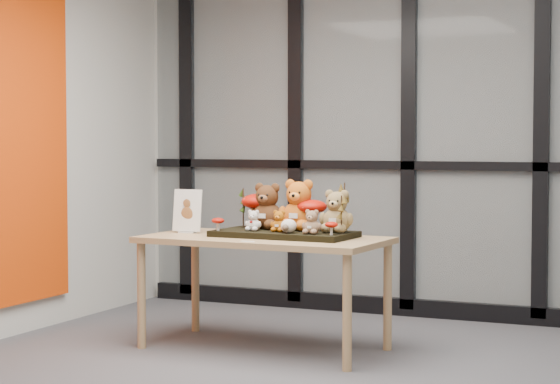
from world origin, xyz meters
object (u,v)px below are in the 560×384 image
at_px(mushroom_back_right, 312,214).
at_px(mushroom_front_left, 218,223).
at_px(diorama_tray, 284,234).
at_px(sign_holder, 187,213).
at_px(bear_pooh_yellow, 299,202).
at_px(mushroom_back_left, 258,209).
at_px(bear_brown_medium, 267,204).
at_px(display_table, 264,248).
at_px(bear_tan_back, 337,209).
at_px(mushroom_front_right, 331,228).
at_px(bear_small_yellow, 279,220).
at_px(bear_white_bow, 254,219).
at_px(plush_cream_hedgehog, 289,225).
at_px(bear_beige_small, 312,221).

xyz_separation_m(mushroom_back_right, mushroom_front_left, (-0.50, -0.21, -0.06)).
relative_size(diorama_tray, sign_holder, 3.06).
bearing_deg(bear_pooh_yellow, mushroom_back_left, 173.31).
relative_size(diorama_tray, bear_brown_medium, 2.69).
distance_m(display_table, mushroom_back_left, 0.31).
height_order(bear_tan_back, mushroom_front_right, bear_tan_back).
xyz_separation_m(bear_brown_medium, mushroom_back_left, (-0.08, 0.05, -0.04)).
xyz_separation_m(bear_small_yellow, mushroom_back_left, (-0.22, 0.20, 0.04)).
distance_m(bear_white_bow, mushroom_front_right, 0.51).
height_order(bear_white_bow, mushroom_front_left, bear_white_bow).
bearing_deg(display_table, plush_cream_hedgehog, -17.51).
height_order(plush_cream_hedgehog, mushroom_back_right, mushroom_back_right).
distance_m(bear_small_yellow, bear_white_bow, 0.16).
distance_m(bear_brown_medium, mushroom_front_left, 0.33).
relative_size(display_table, mushroom_front_left, 17.46).
height_order(plush_cream_hedgehog, mushroom_back_left, mushroom_back_left).
distance_m(display_table, diorama_tray, 0.15).
xyz_separation_m(bear_pooh_yellow, mushroom_back_right, (0.08, -0.00, -0.06)).
relative_size(bear_small_yellow, mushroom_back_right, 0.69).
xyz_separation_m(bear_pooh_yellow, mushroom_front_right, (0.28, -0.21, -0.12)).
relative_size(bear_pooh_yellow, bear_beige_small, 2.15).
relative_size(bear_white_bow, mushroom_back_right, 0.67).
height_order(bear_tan_back, bear_white_bow, bear_tan_back).
height_order(bear_small_yellow, mushroom_front_left, bear_small_yellow).
relative_size(mushroom_back_right, mushroom_front_left, 2.43).
distance_m(diorama_tray, bear_beige_small, 0.27).
bearing_deg(diorama_tray, mushroom_front_right, -17.25).
distance_m(display_table, bear_small_yellow, 0.20).
bearing_deg(bear_tan_back, mushroom_front_right, -77.02).
height_order(display_table, mushroom_front_right, mushroom_front_right).
bearing_deg(plush_cream_hedgehog, display_table, 162.49).
relative_size(bear_white_bow, sign_holder, 0.51).
bearing_deg(bear_white_bow, bear_brown_medium, 85.61).
bearing_deg(bear_brown_medium, plush_cream_hedgehog, -38.88).
bearing_deg(bear_beige_small, diorama_tray, 155.54).
bearing_deg(bear_white_bow, bear_small_yellow, 4.30).
xyz_separation_m(display_table, bear_pooh_yellow, (0.17, 0.13, 0.27)).
height_order(display_table, bear_beige_small, bear_beige_small).
height_order(bear_beige_small, mushroom_front_left, bear_beige_small).
height_order(display_table, bear_tan_back, bear_tan_back).
bearing_deg(bear_brown_medium, bear_pooh_yellow, 3.07).
bearing_deg(mushroom_back_right, diorama_tray, -148.62).
bearing_deg(bear_pooh_yellow, bear_small_yellow, -109.83).
distance_m(bear_brown_medium, sign_holder, 0.51).
bearing_deg(mushroom_back_right, bear_small_yellow, -133.99).
bearing_deg(bear_tan_back, mushroom_back_left, 173.03).
height_order(bear_brown_medium, plush_cream_hedgehog, bear_brown_medium).
bearing_deg(bear_pooh_yellow, mushroom_back_right, 1.81).
bearing_deg(sign_holder, display_table, -6.99).
height_order(bear_tan_back, mushroom_front_left, bear_tan_back).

